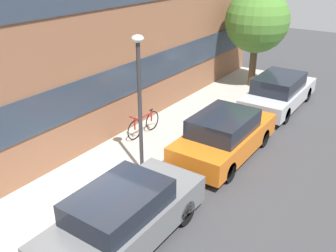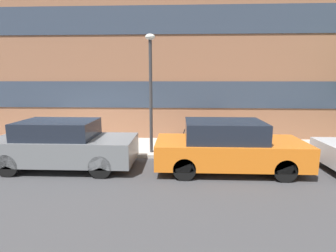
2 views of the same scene
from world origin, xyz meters
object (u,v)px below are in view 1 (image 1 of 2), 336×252
(parked_car_grey, at_px, (124,217))
(street_tree, at_px, (257,21))
(parked_car_silver, at_px, (279,92))
(bicycle, at_px, (144,124))
(parked_car_orange, at_px, (225,135))
(lamp_post, at_px, (139,90))

(parked_car_grey, height_order, street_tree, street_tree)
(parked_car_silver, bearing_deg, bicycle, 151.64)
(parked_car_orange, distance_m, lamp_post, 3.35)
(parked_car_orange, relative_size, lamp_post, 1.06)
(parked_car_grey, relative_size, street_tree, 0.92)
(parked_car_silver, bearing_deg, parked_car_orange, 180.00)
(parked_car_orange, xyz_separation_m, parked_car_silver, (4.97, -0.00, -0.02))
(parked_car_silver, relative_size, lamp_post, 1.16)
(parked_car_grey, distance_m, lamp_post, 3.42)
(lamp_post, bearing_deg, bicycle, 36.66)
(street_tree, distance_m, lamp_post, 9.15)
(parked_car_silver, distance_m, lamp_post, 7.71)
(parked_car_orange, xyz_separation_m, bicycle, (-0.41, 2.90, -0.20))
(bicycle, distance_m, street_tree, 7.69)
(parked_car_grey, xyz_separation_m, lamp_post, (2.46, 1.45, 1.89))
(parked_car_grey, height_order, parked_car_silver, parked_car_grey)
(parked_car_silver, height_order, street_tree, street_tree)
(parked_car_silver, xyz_separation_m, bicycle, (-5.37, 2.90, -0.19))
(bicycle, bearing_deg, parked_car_grey, 35.16)
(parked_car_grey, height_order, bicycle, parked_car_grey)
(bicycle, height_order, lamp_post, lamp_post)
(parked_car_orange, relative_size, bicycle, 2.51)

